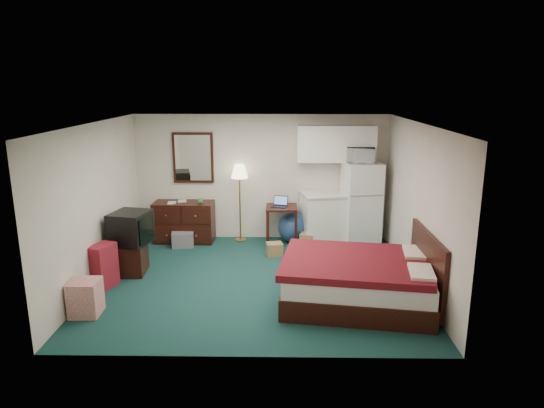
{
  "coord_description": "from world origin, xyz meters",
  "views": [
    {
      "loc": [
        0.37,
        -7.26,
        3.09
      ],
      "look_at": [
        0.24,
        0.12,
        1.24
      ],
      "focal_mm": 32.0,
      "sensor_mm": 36.0,
      "label": 1
    }
  ],
  "objects_px": {
    "kitchen_counter": "(325,219)",
    "bed": "(357,281)",
    "dresser": "(184,222)",
    "fridge": "(361,204)",
    "floor_lamp": "(240,203)",
    "suitcase": "(103,266)",
    "tv_stand": "(130,258)",
    "desk": "(282,225)"
  },
  "relations": [
    {
      "from": "kitchen_counter",
      "to": "bed",
      "type": "xyz_separation_m",
      "value": [
        0.22,
        -2.7,
        -0.16
      ]
    },
    {
      "from": "kitchen_counter",
      "to": "tv_stand",
      "type": "xyz_separation_m",
      "value": [
        -3.39,
        -1.63,
        -0.23
      ]
    },
    {
      "from": "desk",
      "to": "fridge",
      "type": "bearing_deg",
      "value": 1.94
    },
    {
      "from": "floor_lamp",
      "to": "bed",
      "type": "height_order",
      "value": "floor_lamp"
    },
    {
      "from": "floor_lamp",
      "to": "desk",
      "type": "height_order",
      "value": "floor_lamp"
    },
    {
      "from": "desk",
      "to": "floor_lamp",
      "type": "bearing_deg",
      "value": 165.27
    },
    {
      "from": "fridge",
      "to": "dresser",
      "type": "bearing_deg",
      "value": 168.84
    },
    {
      "from": "bed",
      "to": "tv_stand",
      "type": "bearing_deg",
      "value": 172.19
    },
    {
      "from": "desk",
      "to": "suitcase",
      "type": "bearing_deg",
      "value": -142.4
    },
    {
      "from": "dresser",
      "to": "bed",
      "type": "bearing_deg",
      "value": -40.77
    },
    {
      "from": "dresser",
      "to": "desk",
      "type": "xyz_separation_m",
      "value": [
        1.94,
        -0.15,
        -0.02
      ]
    },
    {
      "from": "floor_lamp",
      "to": "bed",
      "type": "xyz_separation_m",
      "value": [
        1.9,
        -2.83,
        -0.45
      ]
    },
    {
      "from": "dresser",
      "to": "desk",
      "type": "distance_m",
      "value": 1.95
    },
    {
      "from": "fridge",
      "to": "suitcase",
      "type": "height_order",
      "value": "fridge"
    },
    {
      "from": "bed",
      "to": "suitcase",
      "type": "distance_m",
      "value": 3.87
    },
    {
      "from": "tv_stand",
      "to": "floor_lamp",
      "type": "bearing_deg",
      "value": 43.49
    },
    {
      "from": "dresser",
      "to": "kitchen_counter",
      "type": "height_order",
      "value": "kitchen_counter"
    },
    {
      "from": "desk",
      "to": "fridge",
      "type": "distance_m",
      "value": 1.6
    },
    {
      "from": "floor_lamp",
      "to": "suitcase",
      "type": "distance_m",
      "value": 3.07
    },
    {
      "from": "floor_lamp",
      "to": "desk",
      "type": "relative_size",
      "value": 2.02
    },
    {
      "from": "kitchen_counter",
      "to": "suitcase",
      "type": "xyz_separation_m",
      "value": [
        -3.62,
        -2.21,
        -0.15
      ]
    },
    {
      "from": "kitchen_counter",
      "to": "bed",
      "type": "bearing_deg",
      "value": -96.97
    },
    {
      "from": "fridge",
      "to": "bed",
      "type": "xyz_separation_m",
      "value": [
        -0.46,
        -2.67,
        -0.48
      ]
    },
    {
      "from": "fridge",
      "to": "tv_stand",
      "type": "distance_m",
      "value": 4.41
    },
    {
      "from": "fridge",
      "to": "suitcase",
      "type": "distance_m",
      "value": 4.84
    },
    {
      "from": "floor_lamp",
      "to": "desk",
      "type": "bearing_deg",
      "value": -14.67
    },
    {
      "from": "desk",
      "to": "kitchen_counter",
      "type": "distance_m",
      "value": 0.87
    },
    {
      "from": "fridge",
      "to": "tv_stand",
      "type": "xyz_separation_m",
      "value": [
        -4.07,
        -1.6,
        -0.55
      ]
    },
    {
      "from": "dresser",
      "to": "bed",
      "type": "height_order",
      "value": "dresser"
    },
    {
      "from": "kitchen_counter",
      "to": "bed",
      "type": "height_order",
      "value": "kitchen_counter"
    },
    {
      "from": "desk",
      "to": "tv_stand",
      "type": "xyz_separation_m",
      "value": [
        -2.53,
        -1.55,
        -0.13
      ]
    },
    {
      "from": "dresser",
      "to": "fridge",
      "type": "xyz_separation_m",
      "value": [
        3.48,
        -0.1,
        0.41
      ]
    },
    {
      "from": "floor_lamp",
      "to": "fridge",
      "type": "bearing_deg",
      "value": -3.94
    },
    {
      "from": "bed",
      "to": "tv_stand",
      "type": "xyz_separation_m",
      "value": [
        -3.61,
        1.07,
        -0.07
      ]
    },
    {
      "from": "dresser",
      "to": "fridge",
      "type": "height_order",
      "value": "fridge"
    },
    {
      "from": "floor_lamp",
      "to": "suitcase",
      "type": "height_order",
      "value": "floor_lamp"
    },
    {
      "from": "suitcase",
      "to": "bed",
      "type": "bearing_deg",
      "value": 12.17
    },
    {
      "from": "kitchen_counter",
      "to": "desk",
      "type": "bearing_deg",
      "value": 174.01
    },
    {
      "from": "kitchen_counter",
      "to": "fridge",
      "type": "relative_size",
      "value": 0.61
    },
    {
      "from": "dresser",
      "to": "suitcase",
      "type": "height_order",
      "value": "dresser"
    },
    {
      "from": "floor_lamp",
      "to": "kitchen_counter",
      "type": "bearing_deg",
      "value": -4.5
    },
    {
      "from": "kitchen_counter",
      "to": "tv_stand",
      "type": "height_order",
      "value": "kitchen_counter"
    }
  ]
}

